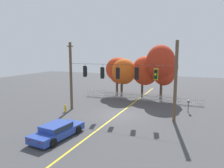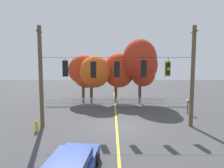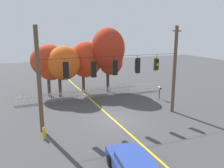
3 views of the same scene
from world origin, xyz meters
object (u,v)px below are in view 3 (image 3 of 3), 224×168
traffic_signal_northbound_primary (66,70)px  traffic_signal_southbound_primary (93,69)px  traffic_signal_westbound_side (115,67)px  autumn_maple_mid (63,62)px  parked_car (135,167)px  autumn_maple_far_west (109,52)px  fire_hydrant (44,133)px  roadside_mailbox (159,89)px  autumn_maple_near_fence (49,61)px  traffic_signal_eastbound_side (137,65)px  autumn_oak_far_east (86,59)px  traffic_signal_northbound_secondary (156,64)px

traffic_signal_northbound_primary → traffic_signal_southbound_primary: size_ratio=0.94×
traffic_signal_westbound_side → autumn_maple_mid: (-2.42, 8.51, -0.55)m
parked_car → autumn_maple_far_west: bearing=72.6°
fire_hydrant → roadside_mailbox: 13.59m
traffic_signal_westbound_side → autumn_maple_near_fence: 10.53m
autumn_maple_near_fence → traffic_signal_eastbound_side: bearing=-59.6°
autumn_maple_near_fence → parked_car: size_ratio=1.21×
traffic_signal_westbound_side → autumn_maple_near_fence: (-3.75, 9.82, -0.54)m
roadside_mailbox → autumn_maple_far_west: bearing=126.4°
roadside_mailbox → traffic_signal_westbound_side: bearing=-151.0°
autumn_maple_far_west → parked_car: size_ratio=1.59×
autumn_maple_near_fence → autumn_oak_far_east: autumn_oak_far_east is taller
roadside_mailbox → traffic_signal_southbound_primary: bearing=-156.2°
traffic_signal_northbound_primary → autumn_oak_far_east: bearing=65.7°
autumn_maple_mid → fire_hydrant: 10.88m
traffic_signal_northbound_primary → autumn_maple_mid: (1.44, 8.51, -0.61)m
autumn_maple_near_fence → roadside_mailbox: (10.58, -6.04, -2.76)m
traffic_signal_southbound_primary → roadside_mailbox: bearing=23.8°
traffic_signal_southbound_primary → traffic_signal_westbound_side: size_ratio=1.03×
traffic_signal_westbound_side → autumn_oak_far_east: autumn_oak_far_east is taller
autumn_maple_mid → roadside_mailbox: bearing=-27.0°
traffic_signal_southbound_primary → traffic_signal_westbound_side: bearing=0.0°
autumn_maple_mid → traffic_signal_northbound_primary: bearing=-99.6°
traffic_signal_eastbound_side → autumn_maple_near_fence: size_ratio=0.25×
autumn_oak_far_east → fire_hydrant: size_ratio=7.20×
parked_car → traffic_signal_northbound_secondary: bearing=51.8°
autumn_maple_far_west → parked_car: bearing=-107.4°
traffic_signal_northbound_secondary → fire_hydrant: traffic_signal_northbound_secondary is taller
traffic_signal_northbound_primary → parked_car: bearing=-77.1°
traffic_signal_eastbound_side → fire_hydrant: size_ratio=1.75×
autumn_oak_far_east → traffic_signal_westbound_side: bearing=-93.0°
traffic_signal_northbound_primary → roadside_mailbox: traffic_signal_northbound_primary is taller
traffic_signal_northbound_primary → autumn_maple_near_fence: size_ratio=0.25×
parked_car → autumn_maple_near_fence: bearing=95.3°
traffic_signal_northbound_primary → traffic_signal_eastbound_side: size_ratio=0.98×
traffic_signal_northbound_secondary → autumn_maple_mid: bearing=126.6°
fire_hydrant → roadside_mailbox: roadside_mailbox is taller
traffic_signal_southbound_primary → parked_car: (-0.37, -7.59, -3.79)m
traffic_signal_northbound_secondary → autumn_maple_far_west: (-0.82, 8.90, 0.25)m
parked_car → traffic_signal_northbound_primary: bearing=102.9°
traffic_signal_northbound_primary → autumn_maple_far_west: size_ratio=0.19×
traffic_signal_westbound_side → roadside_mailbox: size_ratio=1.07×
traffic_signal_northbound_secondary → roadside_mailbox: size_ratio=1.03×
autumn_oak_far_east → parked_car: bearing=-98.7°
traffic_signal_southbound_primary → roadside_mailbox: 9.94m
traffic_signal_northbound_primary → autumn_maple_far_west: bearing=52.3°
autumn_maple_near_fence → autumn_oak_far_east: bearing=-2.1°
autumn_oak_far_east → autumn_maple_far_west: autumn_maple_far_west is taller
autumn_maple_near_fence → parked_car: autumn_maple_near_fence is taller
traffic_signal_westbound_side → autumn_maple_far_west: bearing=71.1°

